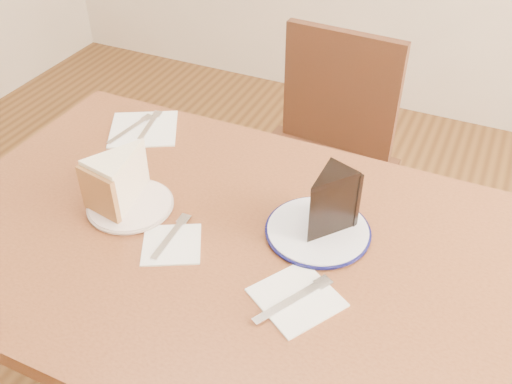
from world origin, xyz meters
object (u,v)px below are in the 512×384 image
Objects in this scene: plate_cream at (131,205)px; chocolate_cake at (326,206)px; plate_navy at (318,231)px; chair_far at (318,166)px; carrot_cake at (125,177)px; table at (218,270)px.

chocolate_cake is (0.41, 0.09, 0.07)m from plate_cream.
chocolate_cake is (0.01, 0.00, 0.07)m from plate_navy.
chair_far reaches higher than carrot_cake.
plate_navy is (0.18, -0.57, 0.26)m from chair_far.
carrot_cake is (-0.23, 0.02, 0.16)m from table.
plate_navy is 1.50× the size of carrot_cake.
plate_cream is 0.86× the size of plate_navy.
plate_cream is at bearing -166.86° from plate_navy.
plate_navy is at bearing 26.87° from table.
table is 8.71× the size of carrot_cake.
carrot_cake is 0.43m from chocolate_cake.
chair_far is 0.68m from chocolate_cake.
chair_far is 0.65m from plate_navy.
plate_cream is at bearing 179.57° from table.
plate_navy is 1.66× the size of chocolate_cake.
carrot_cake is 1.11× the size of chocolate_cake.
chair_far is 6.42× the size of carrot_cake.
chocolate_cake is at bearing 20.40° from carrot_cake.
plate_cream is 0.42m from chocolate_cake.
chair_far is 0.74m from plate_cream.
table is 0.68m from chair_far.
plate_cream is at bearing 32.78° from chocolate_cake.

